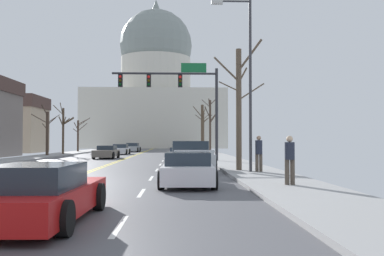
% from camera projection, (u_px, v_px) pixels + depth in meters
% --- Properties ---
extents(ground, '(20.00, 180.00, 0.20)m').
position_uv_depth(ground, '(58.00, 182.00, 16.65)').
color(ground, '#4F4F54').
extents(signal_gantry, '(7.91, 0.41, 7.31)m').
position_uv_depth(signal_gantry, '(180.00, 90.00, 31.89)').
color(signal_gantry, '#28282D').
rests_on(signal_gantry, ground).
extents(street_lamp_right, '(1.98, 0.24, 8.48)m').
position_uv_depth(street_lamp_right, '(246.00, 70.00, 20.84)').
color(street_lamp_right, '#333338').
rests_on(street_lamp_right, ground).
extents(capitol_building, '(29.63, 19.97, 33.00)m').
position_uv_depth(capitol_building, '(156.00, 91.00, 94.45)').
color(capitol_building, beige).
rests_on(capitol_building, ground).
extents(sedan_near_00, '(2.05, 4.55, 1.19)m').
position_uv_depth(sedan_near_00, '(182.00, 157.00, 28.57)').
color(sedan_near_00, silver).
rests_on(sedan_near_00, ground).
extents(pickup_truck_near_01, '(2.44, 5.39, 1.62)m').
position_uv_depth(pickup_truck_near_01, '(191.00, 158.00, 22.58)').
color(pickup_truck_near_01, '#ADB2B7').
rests_on(pickup_truck_near_01, ground).
extents(sedan_near_02, '(2.11, 4.29, 1.23)m').
position_uv_depth(sedan_near_02, '(188.00, 170.00, 15.64)').
color(sedan_near_02, silver).
rests_on(sedan_near_02, ground).
extents(sedan_near_03, '(2.02, 4.63, 1.19)m').
position_uv_depth(sedan_near_03, '(41.00, 195.00, 8.66)').
color(sedan_near_03, '#B71414').
rests_on(sedan_near_03, ground).
extents(sedan_oncoming_00, '(2.05, 4.34, 1.17)m').
position_uv_depth(sedan_oncoming_00, '(106.00, 152.00, 39.08)').
color(sedan_oncoming_00, '#6B6056').
rests_on(sedan_oncoming_00, ground).
extents(sedan_oncoming_01, '(2.04, 4.40, 1.19)m').
position_uv_depth(sedan_oncoming_01, '(120.00, 150.00, 50.60)').
color(sedan_oncoming_01, silver).
rests_on(sedan_oncoming_01, ground).
extents(sedan_oncoming_02, '(2.15, 4.41, 1.26)m').
position_uv_depth(sedan_oncoming_02, '(132.00, 148.00, 61.23)').
color(sedan_oncoming_02, '#9EA3A8').
rests_on(sedan_oncoming_02, ground).
extents(flank_building_02, '(8.65, 8.26, 7.62)m').
position_uv_depth(flank_building_02, '(10.00, 124.00, 57.87)').
color(flank_building_02, tan).
rests_on(flank_building_02, ground).
extents(bare_tree_00, '(2.23, 1.72, 5.99)m').
position_uv_depth(bare_tree_00, '(203.00, 129.00, 64.74)').
color(bare_tree_00, '#4C3D2D').
rests_on(bare_tree_00, ground).
extents(bare_tree_01, '(2.39, 2.14, 4.63)m').
position_uv_depth(bare_tree_01, '(78.00, 134.00, 58.33)').
color(bare_tree_01, '#423328').
rests_on(bare_tree_01, ground).
extents(bare_tree_02, '(2.61, 2.43, 6.20)m').
position_uv_depth(bare_tree_02, '(202.00, 127.00, 56.37)').
color(bare_tree_02, '#4C3D2D').
rests_on(bare_tree_02, ground).
extents(bare_tree_03, '(2.39, 2.02, 5.11)m').
position_uv_depth(bare_tree_03, '(47.00, 132.00, 43.68)').
color(bare_tree_03, '#423328').
rests_on(bare_tree_03, ground).
extents(bare_tree_04, '(2.00, 2.40, 6.74)m').
position_uv_depth(bare_tree_04, '(210.00, 123.00, 51.94)').
color(bare_tree_04, '#423328').
rests_on(bare_tree_04, ground).
extents(bare_tree_05, '(2.68, 2.30, 5.64)m').
position_uv_depth(bare_tree_05, '(63.00, 128.00, 47.72)').
color(bare_tree_05, '#4C3D2D').
rests_on(bare_tree_05, ground).
extents(bare_tree_06, '(2.86, 1.54, 6.64)m').
position_uv_depth(bare_tree_06, '(239.00, 105.00, 21.95)').
color(bare_tree_06, brown).
rests_on(bare_tree_06, ground).
extents(pedestrian_00, '(0.35, 0.34, 1.74)m').
position_uv_depth(pedestrian_00, '(259.00, 152.00, 20.68)').
color(pedestrian_00, '#4C4238').
rests_on(pedestrian_00, ground).
extents(pedestrian_01, '(0.35, 0.34, 1.68)m').
position_uv_depth(pedestrian_01, '(290.00, 157.00, 14.65)').
color(pedestrian_01, '#4C4238').
rests_on(pedestrian_01, ground).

